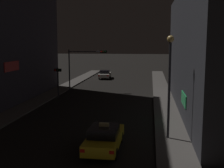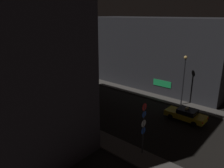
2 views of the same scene
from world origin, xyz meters
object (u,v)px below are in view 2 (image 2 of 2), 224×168
sign_pole_left (143,125)px  far_car (5,74)px  traffic_light_left_kerb (46,88)px  street_lamp_near_block (184,74)px  traffic_light_overhead (38,69)px  taxi (186,115)px

sign_pole_left → far_car: bearing=84.3°
traffic_light_left_kerb → street_lamp_near_block: bearing=-48.8°
traffic_light_overhead → sign_pole_left: size_ratio=1.15×
taxi → traffic_light_overhead: 21.17m
traffic_light_left_kerb → taxi: bearing=-63.2°
traffic_light_left_kerb → far_car: bearing=81.7°
far_car → traffic_light_left_kerb: 17.91m
far_car → traffic_light_overhead: size_ratio=0.86×
traffic_light_overhead → street_lamp_near_block: size_ratio=0.82×
taxi → street_lamp_near_block: (3.75, 2.22, 3.54)m
traffic_light_overhead → traffic_light_left_kerb: size_ratio=1.58×
taxi → traffic_light_left_kerb: (-7.79, 15.42, 1.68)m
taxi → sign_pole_left: bearing=178.8°
taxi → street_lamp_near_block: size_ratio=0.69×
traffic_light_overhead → taxi: bearing=-73.7°
taxi → street_lamp_near_block: 5.61m
far_car → taxi: bearing=-81.0°
taxi → traffic_light_left_kerb: bearing=116.8°
far_car → sign_pole_left: (-3.30, -32.88, 2.12)m
taxi → far_car: 33.47m
far_car → traffic_light_overhead: 13.35m
far_car → traffic_light_left_kerb: (-2.58, -17.64, 1.69)m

